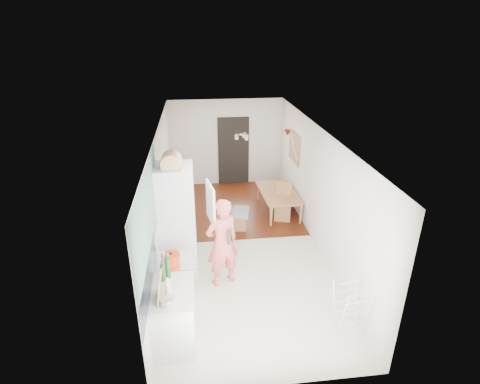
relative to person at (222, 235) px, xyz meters
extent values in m
cube|color=#BFB4A1|center=(0.49, 1.24, -0.99)|extent=(3.20, 7.00, 0.01)
cube|color=#50200C|center=(0.49, 3.09, -0.99)|extent=(3.20, 3.30, 0.01)
cube|color=slate|center=(-1.10, -0.76, 0.86)|extent=(0.02, 3.00, 1.30)
cube|color=black|center=(-1.10, -1.31, 0.16)|extent=(0.02, 1.90, 0.50)
cube|color=black|center=(0.69, 4.72, 0.01)|extent=(0.90, 0.04, 2.00)
cube|color=silver|center=(-0.81, -1.31, -0.56)|extent=(0.60, 0.90, 0.86)
cube|color=beige|center=(-0.81, -1.31, -0.10)|extent=(0.62, 0.92, 0.06)
cube|color=silver|center=(-0.81, -0.56, -0.55)|extent=(0.60, 0.60, 0.88)
cube|color=silver|center=(-0.81, -0.56, -0.09)|extent=(0.60, 0.60, 0.04)
cube|color=silver|center=(-0.78, 0.46, 0.08)|extent=(0.66, 0.66, 2.15)
cube|color=silver|center=(-0.17, 0.16, 0.56)|extent=(0.14, 0.56, 0.70)
cube|color=white|center=(-0.47, 0.46, 0.56)|extent=(0.02, 0.52, 0.66)
cube|color=tan|center=(2.07, 3.14, 0.56)|extent=(0.03, 0.90, 0.70)
cube|color=#9D6140|center=(2.05, 3.14, 0.56)|extent=(0.00, 0.94, 0.74)
cone|color=maroon|center=(2.03, 3.79, 0.76)|extent=(0.18, 0.18, 0.16)
imported|color=#E45C58|center=(0.00, 0.00, 0.00)|extent=(0.85, 0.72, 1.99)
imported|color=#9D6140|center=(1.64, 2.69, -0.76)|extent=(0.81, 1.37, 0.47)
cube|color=gray|center=(0.56, 1.89, -0.54)|extent=(0.44, 0.44, 0.17)
cylinder|color=#BB300A|center=(-0.84, -0.62, 0.01)|extent=(0.33, 0.33, 0.16)
cylinder|color=silver|center=(-0.86, -1.58, -0.02)|extent=(0.25, 0.25, 0.10)
cylinder|color=#1C4423|center=(0.10, -0.16, 0.06)|extent=(0.06, 0.06, 0.28)
cylinder|color=#1C4423|center=(-0.87, -0.98, 0.09)|extent=(0.09, 0.09, 0.33)
cylinder|color=#1C4423|center=(-0.94, -1.06, 0.06)|extent=(0.07, 0.07, 0.28)
cylinder|color=beige|center=(-0.85, -1.37, 0.03)|extent=(0.10, 0.10, 0.21)
cylinder|color=#D9AF7C|center=(-0.94, -0.78, 0.05)|extent=(0.07, 0.07, 0.24)
cylinder|color=#D9AF7C|center=(-0.90, -0.78, 0.04)|extent=(0.08, 0.08, 0.22)
camera|label=1|loc=(-0.35, -5.64, 3.34)|focal=28.00mm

